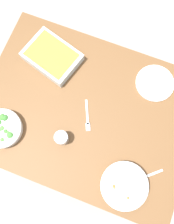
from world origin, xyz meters
The scene contains 10 objects.
ground_plane centered at (0.00, 0.00, 0.00)m, with size 6.00×6.00×0.00m, color #9E9389.
dining_table centered at (0.00, 0.00, 0.65)m, with size 1.20×0.90×0.74m.
stew_bowl centered at (0.32, -0.30, 0.77)m, with size 0.25×0.25×0.06m.
broccoli_bowl centered at (-0.39, -0.25, 0.77)m, with size 0.22×0.22×0.07m.
baking_dish centered at (-0.30, 0.23, 0.77)m, with size 0.35×0.30×0.06m.
drink_cup centered at (-0.07, -0.19, 0.78)m, with size 0.07×0.07×0.08m.
side_plate centered at (0.30, 0.30, 0.75)m, with size 0.22×0.22×0.01m, color white.
spoon_by_stew centered at (0.40, -0.23, 0.74)m, with size 0.14×0.13×0.01m.
spoon_by_broccoli centered at (-0.38, -0.21, 0.74)m, with size 0.05×0.18×0.01m.
fork_on_table centered at (0.01, -0.03, 0.74)m, with size 0.09×0.17×0.01m.
Camera 1 is at (0.11, -0.28, 2.05)m, focal length 38.63 mm.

